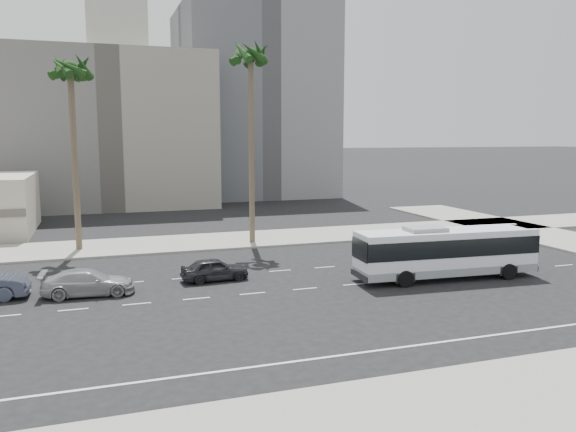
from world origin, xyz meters
name	(u,v)px	position (x,y,z in m)	size (l,w,h in m)	color
ground	(354,285)	(0.00, 0.00, 0.00)	(700.00, 700.00, 0.00)	black
sidewalk_north	(274,238)	(0.00, 15.50, 0.07)	(120.00, 7.00, 0.15)	gray
sidewalk_south	(567,403)	(0.00, -15.50, 0.07)	(120.00, 7.00, 0.15)	gray
midrise_beige_west	(108,131)	(-12.00, 45.00, 9.00)	(24.00, 18.00, 18.00)	slate
midrise_gray_center	(252,104)	(8.00, 52.00, 13.00)	(20.00, 20.00, 26.00)	slate
civic_tower	(118,69)	(-2.00, 250.00, 38.83)	(42.00, 42.00, 129.00)	beige
highrise_right	(228,77)	(45.00, 230.00, 35.00)	(26.00, 26.00, 70.00)	#535960
highrise_far	(263,94)	(70.00, 260.00, 30.00)	(22.00, 22.00, 60.00)	#535960
city_bus	(446,251)	(5.71, -0.42, 1.65)	(11.06, 3.12, 3.14)	white
car_a	(215,269)	(-7.34, 3.47, 0.67)	(3.91, 1.57, 1.33)	#26262A
car_b	(88,282)	(-14.31, 2.52, 0.69)	(4.77, 1.94, 1.39)	#999A9D
palm_near	(251,59)	(-2.25, 13.92, 14.08)	(4.61, 4.61, 15.54)	brown
palm_mid	(70,72)	(-15.06, 15.20, 12.80)	(4.60, 4.60, 14.23)	brown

